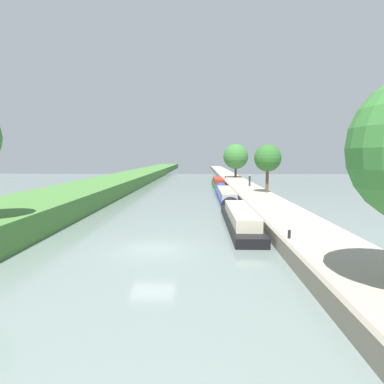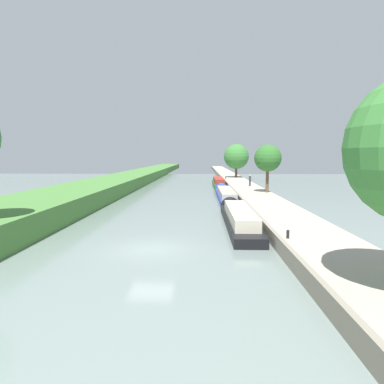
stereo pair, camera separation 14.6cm
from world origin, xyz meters
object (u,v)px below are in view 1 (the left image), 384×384
Objects in this scene: mooring_bollard_far at (225,178)px; narrowboat_black at (238,217)px; person_walking at (250,180)px; narrowboat_blue at (225,194)px; mooring_bollard_near at (289,234)px; narrowboat_green at (218,182)px.

narrowboat_black is at bearing -92.66° from mooring_bollard_far.
person_walking is (4.31, 24.15, 1.12)m from narrowboat_black.
narrowboat_blue is 37.17× the size of mooring_bollard_near.
narrowboat_blue is 16.79m from narrowboat_green.
person_walking is 3.69× the size of mooring_bollard_near.
person_walking is at bearing 85.62° from mooring_bollard_near.
narrowboat_blue is 37.17× the size of mooring_bollard_far.
mooring_bollard_near is at bearing -90.00° from mooring_bollard_far.
narrowboat_blue is at bearing 89.47° from narrowboat_black.
narrowboat_black is 33.21m from narrowboat_green.
mooring_bollard_far reaches higher than narrowboat_blue.
narrowboat_black is at bearing -90.53° from narrowboat_blue.
narrowboat_green is 32.34× the size of mooring_bollard_near.
narrowboat_blue is 24.36m from mooring_bollard_near.
person_walking reaches higher than narrowboat_black.
narrowboat_black reaches higher than narrowboat_blue.
narrowboat_black is at bearing 103.29° from mooring_bollard_near.
narrowboat_green is at bearing 92.47° from mooring_bollard_near.
person_walking is 3.69× the size of mooring_bollard_far.
mooring_bollard_far is (1.86, 40.05, 0.47)m from narrowboat_black.
narrowboat_green is at bearing 89.85° from narrowboat_black.
person_walking reaches higher than narrowboat_blue.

